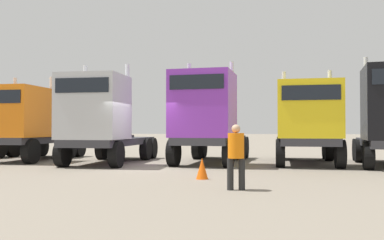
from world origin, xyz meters
TOP-DOWN VIEW (x-y plane):
  - ground at (0.00, 0.00)m, footprint 200.00×200.00m
  - semi_truck_orange at (-6.30, 2.14)m, footprint 2.66×5.91m
  - semi_truck_silver at (-2.12, 1.01)m, footprint 2.62×6.40m
  - semi_truck_purple at (2.19, 1.96)m, footprint 3.07×6.65m
  - semi_truck_yellow at (6.34, 2.22)m, footprint 2.85×6.33m
  - visitor_in_hivis at (3.80, -5.20)m, footprint 0.46×0.45m
  - traffic_cone_near at (2.68, -3.14)m, footprint 0.36×0.36m

SIDE VIEW (x-z plane):
  - ground at x=0.00m, z-range 0.00..0.00m
  - traffic_cone_near at x=2.68m, z-range 0.00..0.63m
  - visitor_in_hivis at x=3.80m, z-range 0.12..1.73m
  - semi_truck_yellow at x=6.34m, z-range -0.21..3.74m
  - semi_truck_orange at x=-6.30m, z-range -0.19..3.76m
  - semi_truck_silver at x=-2.12m, z-range -0.25..3.99m
  - semi_truck_purple at x=2.19m, z-range -0.22..4.18m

